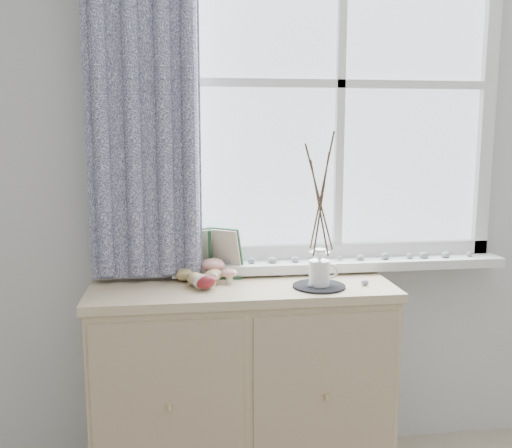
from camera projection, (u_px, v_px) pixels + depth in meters
name	position (u px, v px, depth m)	size (l,w,h in m)	color
sideboard	(242.00, 385.00, 2.33)	(1.20, 0.45, 0.85)	beige
botanical_book	(211.00, 253.00, 2.34)	(0.31, 0.13, 0.21)	#1D3D26
toadstool_cluster	(215.00, 269.00, 2.31)	(0.18, 0.15, 0.09)	silver
wooden_eggs	(199.00, 278.00, 2.24)	(0.17, 0.18, 0.08)	tan
songbird_figurine	(205.00, 281.00, 2.18)	(0.12, 0.06, 0.06)	silver
crocheted_doily	(319.00, 286.00, 2.22)	(0.21, 0.21, 0.01)	black
twig_pitcher	(321.00, 198.00, 2.17)	(0.27, 0.27, 0.61)	white
sideboard_pebbles	(317.00, 279.00, 2.30)	(0.33, 0.23, 0.02)	#9A9B9D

